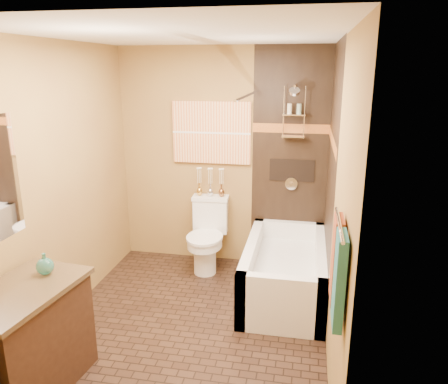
% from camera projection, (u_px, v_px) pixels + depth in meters
% --- Properties ---
extents(floor, '(3.00, 3.00, 0.00)m').
position_uv_depth(floor, '(191.00, 326.00, 3.96)').
color(floor, black).
rests_on(floor, ground).
extents(wall_left, '(0.02, 3.00, 2.50)m').
position_uv_depth(wall_left, '(56.00, 187.00, 3.83)').
color(wall_left, olive).
rests_on(wall_left, floor).
extents(wall_right, '(0.02, 3.00, 2.50)m').
position_uv_depth(wall_right, '(336.00, 203.00, 3.39)').
color(wall_right, olive).
rests_on(wall_right, floor).
extents(wall_back, '(2.40, 0.02, 2.50)m').
position_uv_depth(wall_back, '(222.00, 159.00, 5.03)').
color(wall_back, olive).
rests_on(wall_back, floor).
extents(wall_front, '(2.40, 0.02, 2.50)m').
position_uv_depth(wall_front, '(107.00, 276.00, 2.20)').
color(wall_front, olive).
rests_on(wall_front, floor).
extents(ceiling, '(3.00, 3.00, 0.00)m').
position_uv_depth(ceiling, '(183.00, 35.00, 3.27)').
color(ceiling, silver).
rests_on(ceiling, wall_back).
extents(alcove_tile_back, '(0.85, 0.01, 2.50)m').
position_uv_depth(alcove_tile_back, '(290.00, 161.00, 4.88)').
color(alcove_tile_back, black).
rests_on(alcove_tile_back, wall_back).
extents(alcove_tile_right, '(0.01, 1.50, 2.50)m').
position_uv_depth(alcove_tile_right, '(331.00, 179.00, 4.10)').
color(alcove_tile_right, black).
rests_on(alcove_tile_right, wall_right).
extents(mosaic_band_back, '(0.85, 0.01, 0.10)m').
position_uv_depth(mosaic_band_back, '(291.00, 128.00, 4.77)').
color(mosaic_band_back, '#94451B').
rests_on(mosaic_band_back, alcove_tile_back).
extents(mosaic_band_right, '(0.01, 1.50, 0.10)m').
position_uv_depth(mosaic_band_right, '(332.00, 140.00, 4.00)').
color(mosaic_band_right, '#94451B').
rests_on(mosaic_band_right, alcove_tile_right).
extents(alcove_niche, '(0.50, 0.01, 0.25)m').
position_uv_depth(alcove_niche, '(292.00, 170.00, 4.89)').
color(alcove_niche, black).
rests_on(alcove_niche, alcove_tile_back).
extents(shower_fixtures, '(0.24, 0.33, 1.16)m').
position_uv_depth(shower_fixtures, '(294.00, 125.00, 4.65)').
color(shower_fixtures, silver).
rests_on(shower_fixtures, floor).
extents(curtain_rod, '(0.03, 1.55, 0.03)m').
position_uv_depth(curtain_rod, '(249.00, 95.00, 4.04)').
color(curtain_rod, silver).
rests_on(curtain_rod, wall_back).
extents(towel_bar, '(0.02, 0.55, 0.02)m').
position_uv_depth(towel_bar, '(340.00, 224.00, 2.36)').
color(towel_bar, silver).
rests_on(towel_bar, wall_right).
extents(towel_teal, '(0.05, 0.22, 0.52)m').
position_uv_depth(towel_teal, '(339.00, 280.00, 2.31)').
color(towel_teal, '#1F6268').
rests_on(towel_teal, towel_bar).
extents(towel_rust, '(0.05, 0.22, 0.52)m').
position_uv_depth(towel_rust, '(337.00, 260.00, 2.55)').
color(towel_rust, maroon).
rests_on(towel_rust, towel_bar).
extents(sunset_painting, '(0.90, 0.04, 0.70)m').
position_uv_depth(sunset_painting, '(212.00, 133.00, 4.95)').
color(sunset_painting, orange).
rests_on(sunset_painting, wall_back).
extents(bathtub, '(0.80, 1.50, 0.55)m').
position_uv_depth(bathtub, '(285.00, 275.00, 4.46)').
color(bathtub, white).
rests_on(bathtub, floor).
extents(toilet, '(0.43, 0.63, 0.82)m').
position_uv_depth(toilet, '(207.00, 235.00, 5.00)').
color(toilet, white).
rests_on(toilet, floor).
extents(vanity, '(0.66, 0.97, 0.81)m').
position_uv_depth(vanity, '(27.00, 340.00, 3.09)').
color(vanity, black).
rests_on(vanity, floor).
extents(teal_bottle, '(0.15, 0.15, 0.20)m').
position_uv_depth(teal_bottle, '(45.00, 264.00, 3.17)').
color(teal_bottle, '#257061').
rests_on(teal_bottle, vanity).
extents(bud_vases, '(0.33, 0.07, 0.33)m').
position_uv_depth(bud_vases, '(210.00, 181.00, 5.02)').
color(bud_vases, gold).
rests_on(bud_vases, toilet).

